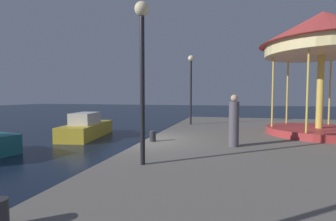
{
  "coord_description": "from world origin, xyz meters",
  "views": [
    {
      "loc": [
        3.24,
        -8.92,
        2.51
      ],
      "look_at": [
        -0.42,
        5.09,
        1.66
      ],
      "focal_mm": 25.52,
      "sensor_mm": 36.0,
      "label": 1
    }
  ],
  "objects_px": {
    "bollard_center": "(153,136)",
    "person_by_the_water": "(234,122)",
    "motorboat_yellow": "(87,128)",
    "lamp_post_far_end": "(191,77)",
    "lamp_post_mid_promenade": "(142,53)",
    "carousel": "(322,44)"
  },
  "relations": [
    {
      "from": "motorboat_yellow",
      "to": "bollard_center",
      "type": "xyz_separation_m",
      "value": [
        5.72,
        -4.31,
        0.42
      ]
    },
    {
      "from": "bollard_center",
      "to": "person_by_the_water",
      "type": "bearing_deg",
      "value": -3.25
    },
    {
      "from": "motorboat_yellow",
      "to": "person_by_the_water",
      "type": "relative_size",
      "value": 2.76
    },
    {
      "from": "lamp_post_far_end",
      "to": "carousel",
      "type": "bearing_deg",
      "value": -22.24
    },
    {
      "from": "person_by_the_water",
      "to": "lamp_post_mid_promenade",
      "type": "bearing_deg",
      "value": -128.33
    },
    {
      "from": "bollard_center",
      "to": "motorboat_yellow",
      "type": "bearing_deg",
      "value": 143.01
    },
    {
      "from": "lamp_post_far_end",
      "to": "lamp_post_mid_promenade",
      "type": "bearing_deg",
      "value": -88.55
    },
    {
      "from": "lamp_post_mid_promenade",
      "to": "lamp_post_far_end",
      "type": "distance_m",
      "value": 8.92
    },
    {
      "from": "motorboat_yellow",
      "to": "lamp_post_far_end",
      "type": "xyz_separation_m",
      "value": [
        6.23,
        1.6,
        3.11
      ]
    },
    {
      "from": "lamp_post_mid_promenade",
      "to": "bollard_center",
      "type": "relative_size",
      "value": 10.04
    },
    {
      "from": "lamp_post_mid_promenade",
      "to": "bollard_center",
      "type": "xyz_separation_m",
      "value": [
        -0.73,
        3.01,
        -2.57
      ]
    },
    {
      "from": "lamp_post_mid_promenade",
      "to": "person_by_the_water",
      "type": "bearing_deg",
      "value": 51.67
    },
    {
      "from": "lamp_post_far_end",
      "to": "person_by_the_water",
      "type": "height_order",
      "value": "lamp_post_far_end"
    },
    {
      "from": "motorboat_yellow",
      "to": "carousel",
      "type": "distance_m",
      "value": 13.16
    },
    {
      "from": "lamp_post_far_end",
      "to": "bollard_center",
      "type": "relative_size",
      "value": 10.52
    },
    {
      "from": "motorboat_yellow",
      "to": "bollard_center",
      "type": "relative_size",
      "value": 12.29
    },
    {
      "from": "motorboat_yellow",
      "to": "person_by_the_water",
      "type": "bearing_deg",
      "value": -27.25
    },
    {
      "from": "motorboat_yellow",
      "to": "bollard_center",
      "type": "height_order",
      "value": "motorboat_yellow"
    },
    {
      "from": "person_by_the_water",
      "to": "lamp_post_far_end",
      "type": "bearing_deg",
      "value": 112.14
    },
    {
      "from": "motorboat_yellow",
      "to": "lamp_post_mid_promenade",
      "type": "height_order",
      "value": "lamp_post_mid_promenade"
    },
    {
      "from": "bollard_center",
      "to": "person_by_the_water",
      "type": "relative_size",
      "value": 0.22
    },
    {
      "from": "carousel",
      "to": "bollard_center",
      "type": "xyz_separation_m",
      "value": [
        -6.7,
        -3.38,
        -3.83
      ]
    }
  ]
}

